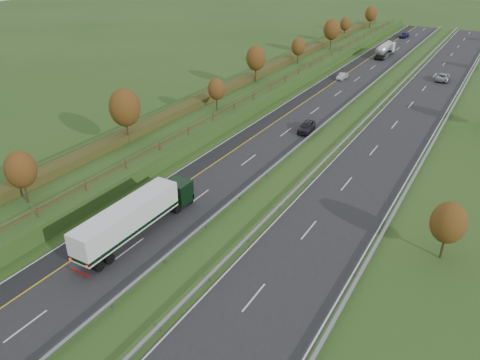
# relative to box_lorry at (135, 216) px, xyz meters

# --- Properties ---
(ground) EXTENTS (400.00, 400.00, 0.00)m
(ground) POSITION_rel_box_lorry_xyz_m (7.67, 41.79, -2.33)
(ground) COLOR #2B4C1B
(ground) RESTS_ON ground
(near_carriageway) EXTENTS (10.50, 200.00, 0.04)m
(near_carriageway) POSITION_rel_box_lorry_xyz_m (-0.33, 46.79, -2.31)
(near_carriageway) COLOR black
(near_carriageway) RESTS_ON ground
(far_carriageway) EXTENTS (10.50, 200.00, 0.04)m
(far_carriageway) POSITION_rel_box_lorry_xyz_m (16.17, 46.79, -2.31)
(far_carriageway) COLOR black
(far_carriageway) RESTS_ON ground
(hard_shoulder) EXTENTS (3.00, 200.00, 0.04)m
(hard_shoulder) POSITION_rel_box_lorry_xyz_m (-4.08, 46.79, -2.31)
(hard_shoulder) COLOR black
(hard_shoulder) RESTS_ON ground
(lane_markings) EXTENTS (26.75, 200.00, 0.01)m
(lane_markings) POSITION_rel_box_lorry_xyz_m (6.07, 46.67, -2.28)
(lane_markings) COLOR silver
(lane_markings) RESTS_ON near_carriageway
(embankment_left) EXTENTS (12.00, 200.00, 2.00)m
(embankment_left) POSITION_rel_box_lorry_xyz_m (-13.33, 46.79, -1.33)
(embankment_left) COLOR #2B4C1B
(embankment_left) RESTS_ON ground
(hedge_left) EXTENTS (2.20, 180.00, 1.10)m
(hedge_left) POSITION_rel_box_lorry_xyz_m (-15.33, 46.79, 0.22)
(hedge_left) COLOR #353A18
(hedge_left) RESTS_ON embankment_left
(fence_left) EXTENTS (0.12, 189.06, 1.20)m
(fence_left) POSITION_rel_box_lorry_xyz_m (-8.83, 46.38, 0.40)
(fence_left) COLOR #422B19
(fence_left) RESTS_ON embankment_left
(median_barrier_near) EXTENTS (0.32, 200.00, 0.71)m
(median_barrier_near) POSITION_rel_box_lorry_xyz_m (5.37, 46.79, -1.72)
(median_barrier_near) COLOR gray
(median_barrier_near) RESTS_ON ground
(median_barrier_far) EXTENTS (0.32, 200.00, 0.71)m
(median_barrier_far) POSITION_rel_box_lorry_xyz_m (10.47, 46.79, -1.72)
(median_barrier_far) COLOR gray
(median_barrier_far) RESTS_ON ground
(outer_barrier_far) EXTENTS (0.32, 200.00, 0.71)m
(outer_barrier_far) POSITION_rel_box_lorry_xyz_m (21.97, 46.79, -1.71)
(outer_barrier_far) COLOR gray
(outer_barrier_far) RESTS_ON ground
(trees_left) EXTENTS (6.64, 164.30, 7.66)m
(trees_left) POSITION_rel_box_lorry_xyz_m (-12.97, 43.42, 4.04)
(trees_left) COLOR #2D2116
(trees_left) RESTS_ON embankment_left
(box_lorry) EXTENTS (2.58, 16.28, 4.06)m
(box_lorry) POSITION_rel_box_lorry_xyz_m (0.00, 0.00, 0.00)
(box_lorry) COLOR black
(box_lorry) RESTS_ON near_carriageway
(road_tanker) EXTENTS (2.40, 11.22, 3.46)m
(road_tanker) POSITION_rel_box_lorry_xyz_m (0.11, 94.88, -0.47)
(road_tanker) COLOR silver
(road_tanker) RESTS_ON near_carriageway
(car_dark_near) EXTENTS (2.47, 5.03, 1.65)m
(car_dark_near) POSITION_rel_box_lorry_xyz_m (3.59, 35.66, -1.46)
(car_dark_near) COLOR black
(car_dark_near) RESTS_ON near_carriageway
(car_silver_mid) EXTENTS (1.54, 3.97, 1.29)m
(car_silver_mid) POSITION_rel_box_lorry_xyz_m (-1.93, 68.25, -1.65)
(car_silver_mid) COLOR #A4A3A8
(car_silver_mid) RESTS_ON near_carriageway
(car_small_far) EXTENTS (2.43, 4.91, 1.37)m
(car_small_far) POSITION_rel_box_lorry_xyz_m (-1.48, 123.48, -1.61)
(car_small_far) COLOR #171949
(car_small_far) RESTS_ON near_carriageway
(car_oncoming) EXTENTS (3.02, 5.87, 1.58)m
(car_oncoming) POSITION_rel_box_lorry_xyz_m (17.05, 78.03, -1.50)
(car_oncoming) COLOR #A3A4A8
(car_oncoming) RESTS_ON far_carriageway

